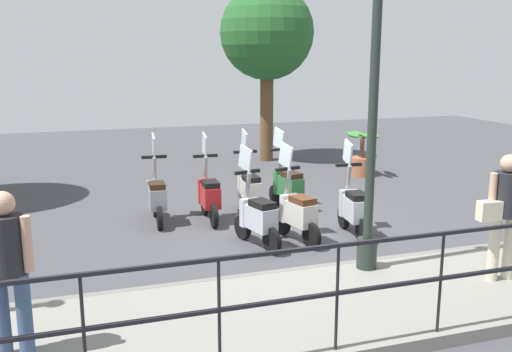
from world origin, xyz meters
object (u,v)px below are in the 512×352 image
pedestrian_distant (8,262)px  scooter_far_0 (287,185)px  potted_palm (362,158)px  scooter_far_1 (249,189)px  scooter_far_2 (209,195)px  tree_distant (267,34)px  scooter_near_0 (353,207)px  scooter_far_3 (157,196)px  pedestrian_with_bag (504,208)px  scooter_near_1 (297,212)px  scooter_near_2 (257,216)px  lamp_post_near (373,111)px

pedestrian_distant → scooter_far_0: size_ratio=1.03×
potted_palm → scooter_far_1: bearing=123.4°
scooter_far_2 → tree_distant: bearing=-26.9°
pedestrian_distant → scooter_far_0: 6.30m
pedestrian_distant → scooter_near_0: bearing=142.4°
scooter_far_3 → scooter_far_0: bearing=-84.8°
pedestrian_distant → scooter_far_0: (4.43, -4.45, -0.60)m
pedestrian_with_bag → scooter_far_1: pedestrian_with_bag is taller
scooter_far_0 → scooter_far_3: size_ratio=1.00×
tree_distant → scooter_far_0: size_ratio=3.06×
pedestrian_distant → scooter_far_1: 5.73m
pedestrian_distant → scooter_far_0: pedestrian_distant is taller
scooter_near_1 → scooter_near_2: bearing=80.8°
scooter_near_1 → scooter_far_0: size_ratio=1.00×
scooter_near_1 → scooter_far_0: (1.77, -0.53, 0.00)m
potted_palm → scooter_far_2: scooter_far_2 is taller
tree_distant → scooter_near_2: tree_distant is taller
scooter_far_2 → pedestrian_with_bag: bearing=-144.0°
lamp_post_near → pedestrian_distant: (-0.97, 4.22, -1.14)m
scooter_near_2 → scooter_far_2: (1.55, 0.38, 0.00)m
tree_distant → scooter_near_0: (-6.74, 0.86, -2.92)m
potted_palm → scooter_far_0: size_ratio=0.69×
potted_palm → scooter_near_2: bearing=135.6°
lamp_post_near → potted_palm: (5.78, -3.06, -1.77)m
scooter_near_2 → scooter_far_0: (1.80, -1.20, 0.00)m
scooter_near_0 → scooter_near_2: bearing=96.9°
scooter_far_2 → lamp_post_near: bearing=-155.0°
pedestrian_with_bag → potted_palm: pedestrian_with_bag is taller
pedestrian_distant → scooter_far_3: bearing=179.7°
scooter_far_2 → scooter_near_1: bearing=-143.1°
pedestrian_distant → tree_distant: (9.38, -5.76, 2.33)m
pedestrian_with_bag → scooter_far_2: (4.07, 2.73, -0.60)m
scooter_far_1 → scooter_far_2: bearing=106.0°
tree_distant → scooter_near_1: bearing=164.7°
scooter_near_1 → scooter_far_0: bearing=-28.7°
tree_distant → potted_palm: bearing=-149.9°
scooter_far_1 → scooter_far_2: 0.82m
potted_palm → tree_distant: bearing=30.1°
tree_distant → scooter_far_1: (-5.01, 2.09, -2.92)m
scooter_far_1 → pedestrian_distant: bearing=142.4°
scooter_far_0 → scooter_far_2: bearing=88.6°
pedestrian_with_bag → scooter_near_0: bearing=20.0°
pedestrian_with_bag → scooter_near_2: 3.50m
lamp_post_near → pedestrian_distant: 4.48m
scooter_near_0 → scooter_near_1: 0.98m
tree_distant → potted_palm: (-2.63, -1.53, -2.96)m
pedestrian_distant → scooter_near_2: bearing=153.1°
pedestrian_with_bag → scooter_near_2: size_ratio=1.03×
lamp_post_near → scooter_near_2: 2.59m
scooter_near_0 → scooter_near_2: same height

